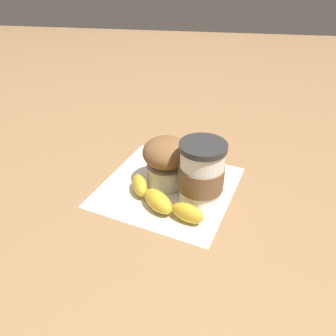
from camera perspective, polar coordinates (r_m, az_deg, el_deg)
name	(u,v)px	position (r m, az deg, el deg)	size (l,w,h in m)	color
ground_plane	(168,187)	(0.65, 0.00, -3.30)	(3.00, 3.00, 0.00)	#936D47
paper_napkin	(168,187)	(0.65, 0.00, -3.24)	(0.25, 0.25, 0.00)	white
coffee_cup	(201,174)	(0.58, 5.82, -1.11)	(0.08, 0.08, 0.12)	white
muffin	(166,160)	(0.63, -0.34, 1.40)	(0.09, 0.09, 0.10)	white
banana	(161,200)	(0.59, -1.30, -5.51)	(0.16, 0.12, 0.03)	gold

